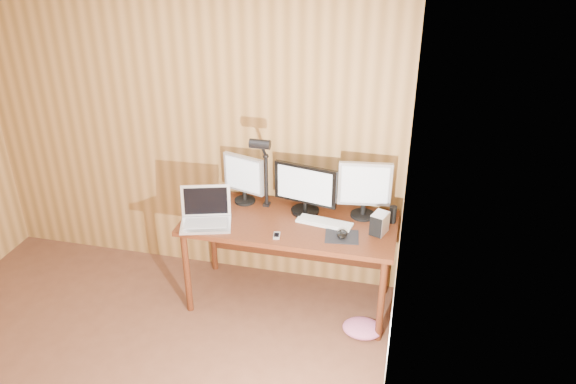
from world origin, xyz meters
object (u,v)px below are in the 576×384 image
at_px(laptop, 206,214).
at_px(hard_drive, 379,223).
at_px(monitor_left, 244,178).
at_px(mouse, 342,234).
at_px(speaker, 393,214).
at_px(desk, 292,230).
at_px(monitor_center, 305,189).
at_px(desk_lamp, 263,162).
at_px(monitor_right, 365,188).
at_px(keyboard, 324,222).
at_px(phone, 277,235).

height_order(laptop, hard_drive, laptop).
xyz_separation_m(monitor_left, hard_drive, (1.08, -0.23, -0.13)).
bearing_deg(mouse, speaker, 47.76).
height_order(desk, hard_drive, hard_drive).
height_order(monitor_center, desk_lamp, desk_lamp).
distance_m(speaker, desk_lamp, 1.04).
height_order(desk, monitor_right, monitor_right).
bearing_deg(speaker, laptop, -166.97).
distance_m(keyboard, phone, 0.40).
relative_size(monitor_left, hard_drive, 2.40).
bearing_deg(monitor_left, speaker, 14.06).
height_order(laptop, mouse, laptop).
bearing_deg(monitor_right, speaker, -17.61).
height_order(mouse, phone, mouse).
relative_size(monitor_center, monitor_right, 1.11).
bearing_deg(speaker, desk, -173.59).
height_order(monitor_right, laptop, monitor_right).
bearing_deg(laptop, monitor_left, 46.17).
distance_m(desk, laptop, 0.67).
height_order(keyboard, mouse, mouse).
xyz_separation_m(monitor_center, keyboard, (0.18, -0.14, -0.19)).
bearing_deg(desk, keyboard, -11.13).
relative_size(hard_drive, phone, 1.68).
bearing_deg(keyboard, desk, 177.83).
height_order(phone, desk_lamp, desk_lamp).
bearing_deg(monitor_right, hard_drive, -64.31).
relative_size(desk, laptop, 3.69).
height_order(mouse, desk_lamp, desk_lamp).
xyz_separation_m(hard_drive, speaker, (0.08, 0.17, -0.01)).
xyz_separation_m(mouse, phone, (-0.46, -0.10, -0.02)).
xyz_separation_m(keyboard, speaker, (0.49, 0.14, 0.06)).
distance_m(desk, keyboard, 0.30).
bearing_deg(mouse, phone, -161.02).
distance_m(desk, desk_lamp, 0.58).
distance_m(laptop, keyboard, 0.89).
height_order(desk, phone, phone).
bearing_deg(speaker, mouse, -139.13).
bearing_deg(hard_drive, laptop, -154.16).
bearing_deg(desk, desk_lamp, 169.94).
bearing_deg(hard_drive, desk, -168.05).
xyz_separation_m(desk, speaker, (0.75, 0.08, 0.19)).
bearing_deg(desk_lamp, keyboard, -14.63).
relative_size(monitor_left, desk_lamp, 0.60).
bearing_deg(mouse, monitor_left, 164.29).
relative_size(desk, keyboard, 3.70).
distance_m(monitor_left, keyboard, 0.73).
distance_m(monitor_center, speaker, 0.68).
height_order(monitor_center, monitor_right, monitor_right).
height_order(monitor_center, keyboard, monitor_center).
bearing_deg(speaker, desk_lamp, -177.45).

